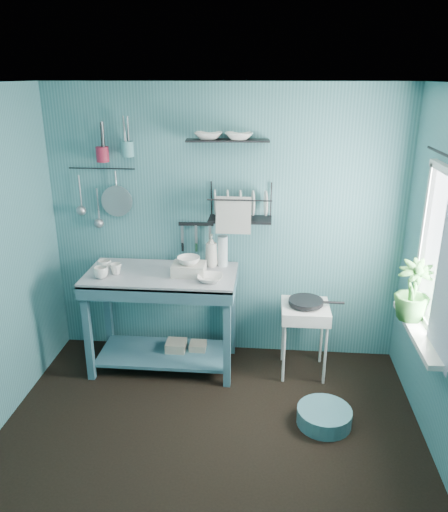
# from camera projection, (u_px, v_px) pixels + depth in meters

# --- Properties ---
(floor) EXTENTS (3.20, 3.20, 0.00)m
(floor) POSITION_uv_depth(u_px,v_px,m) (206.00, 454.00, 3.56)
(floor) COLOR black
(floor) RESTS_ON ground
(ceiling) EXTENTS (3.20, 3.20, 0.00)m
(ceiling) POSITION_uv_depth(u_px,v_px,m) (201.00, 84.00, 2.70)
(ceiling) COLOR silver
(ceiling) RESTS_ON ground
(wall_back) EXTENTS (3.20, 0.00, 3.20)m
(wall_back) POSITION_uv_depth(u_px,v_px,m) (225.00, 226.00, 4.53)
(wall_back) COLOR #3D767D
(wall_back) RESTS_ON ground
(wall_front) EXTENTS (3.20, 0.00, 3.20)m
(wall_front) POSITION_uv_depth(u_px,v_px,m) (148.00, 473.00, 1.73)
(wall_front) COLOR #3D767D
(wall_front) RESTS_ON ground
(work_counter) EXTENTS (1.40, 0.89, 0.93)m
(work_counter) POSITION_uv_depth(u_px,v_px,m) (163.00, 320.00, 4.50)
(work_counter) COLOR #376474
(work_counter) RESTS_ON floor
(mug_left) EXTENTS (0.12, 0.12, 0.10)m
(mug_left) POSITION_uv_depth(u_px,v_px,m) (101.00, 273.00, 4.22)
(mug_left) COLOR white
(mug_left) RESTS_ON work_counter
(mug_mid) EXTENTS (0.14, 0.14, 0.09)m
(mug_mid) POSITION_uv_depth(u_px,v_px,m) (116.00, 269.00, 4.30)
(mug_mid) COLOR white
(mug_mid) RESTS_ON work_counter
(mug_right) EXTENTS (0.17, 0.17, 0.10)m
(mug_right) POSITION_uv_depth(u_px,v_px,m) (105.00, 266.00, 4.37)
(mug_right) COLOR white
(mug_right) RESTS_ON work_counter
(wash_tub) EXTENTS (0.28, 0.22, 0.10)m
(wash_tub) POSITION_uv_depth(u_px,v_px,m) (189.00, 269.00, 4.28)
(wash_tub) COLOR beige
(wash_tub) RESTS_ON work_counter
(tub_bowl) EXTENTS (0.20, 0.19, 0.06)m
(tub_bowl) POSITION_uv_depth(u_px,v_px,m) (189.00, 260.00, 4.26)
(tub_bowl) COLOR white
(tub_bowl) RESTS_ON wash_tub
(soap_bottle) EXTENTS (0.12, 0.12, 0.30)m
(soap_bottle) POSITION_uv_depth(u_px,v_px,m) (211.00, 250.00, 4.44)
(soap_bottle) COLOR beige
(soap_bottle) RESTS_ON work_counter
(water_bottle) EXTENTS (0.09, 0.09, 0.28)m
(water_bottle) POSITION_uv_depth(u_px,v_px,m) (223.00, 251.00, 4.46)
(water_bottle) COLOR silver
(water_bottle) RESTS_ON work_counter
(counter_bowl) EXTENTS (0.22, 0.22, 0.05)m
(counter_bowl) POSITION_uv_depth(u_px,v_px,m) (210.00, 278.00, 4.15)
(counter_bowl) COLOR white
(counter_bowl) RESTS_ON work_counter
(hotplate_stand) EXTENTS (0.45, 0.45, 0.66)m
(hotplate_stand) POSITION_uv_depth(u_px,v_px,m) (304.00, 339.00, 4.44)
(hotplate_stand) COLOR silver
(hotplate_stand) RESTS_ON floor
(frying_pan) EXTENTS (0.30, 0.30, 0.03)m
(frying_pan) POSITION_uv_depth(u_px,v_px,m) (306.00, 302.00, 4.32)
(frying_pan) COLOR black
(frying_pan) RESTS_ON hotplate_stand
(knife_strip) EXTENTS (0.32, 0.04, 0.03)m
(knife_strip) POSITION_uv_depth(u_px,v_px,m) (196.00, 224.00, 4.52)
(knife_strip) COLOR black
(knife_strip) RESTS_ON wall_back
(dish_rack) EXTENTS (0.55, 0.24, 0.32)m
(dish_rack) POSITION_uv_depth(u_px,v_px,m) (240.00, 203.00, 4.31)
(dish_rack) COLOR black
(dish_rack) RESTS_ON wall_back
(upper_shelf) EXTENTS (0.71, 0.23, 0.01)m
(upper_shelf) POSITION_uv_depth(u_px,v_px,m) (228.00, 140.00, 4.17)
(upper_shelf) COLOR black
(upper_shelf) RESTS_ON wall_back
(shelf_bowl_left) EXTENTS (0.24, 0.24, 0.06)m
(shelf_bowl_left) POSITION_uv_depth(u_px,v_px,m) (209.00, 139.00, 4.18)
(shelf_bowl_left) COLOR white
(shelf_bowl_left) RESTS_ON upper_shelf
(shelf_bowl_right) EXTENTS (0.25, 0.25, 0.06)m
(shelf_bowl_right) POSITION_uv_depth(u_px,v_px,m) (239.00, 139.00, 4.16)
(shelf_bowl_right) COLOR white
(shelf_bowl_right) RESTS_ON upper_shelf
(utensil_cup_magenta) EXTENTS (0.11, 0.11, 0.13)m
(utensil_cup_magenta) POSITION_uv_depth(u_px,v_px,m) (102.00, 154.00, 4.33)
(utensil_cup_magenta) COLOR maroon
(utensil_cup_magenta) RESTS_ON wall_back
(utensil_cup_teal) EXTENTS (0.11, 0.11, 0.13)m
(utensil_cup_teal) POSITION_uv_depth(u_px,v_px,m) (127.00, 149.00, 4.29)
(utensil_cup_teal) COLOR teal
(utensil_cup_teal) RESTS_ON wall_back
(colander) EXTENTS (0.28, 0.03, 0.28)m
(colander) POSITION_uv_depth(u_px,v_px,m) (117.00, 201.00, 4.49)
(colander) COLOR #999AA0
(colander) RESTS_ON wall_back
(ladle_outer) EXTENTS (0.01, 0.01, 0.30)m
(ladle_outer) POSITION_uv_depth(u_px,v_px,m) (80.00, 192.00, 4.51)
(ladle_outer) COLOR #999AA0
(ladle_outer) RESTS_ON wall_back
(ladle_inner) EXTENTS (0.01, 0.01, 0.30)m
(ladle_inner) POSITION_uv_depth(u_px,v_px,m) (98.00, 205.00, 4.53)
(ladle_inner) COLOR #999AA0
(ladle_inner) RESTS_ON wall_back
(hook_rail) EXTENTS (0.60, 0.01, 0.01)m
(hook_rail) POSITION_uv_depth(u_px,v_px,m) (102.00, 168.00, 4.42)
(hook_rail) COLOR black
(hook_rail) RESTS_ON wall_back
(window_glass) EXTENTS (0.00, 1.10, 1.10)m
(window_glass) POSITION_uv_depth(u_px,v_px,m) (445.00, 255.00, 3.37)
(window_glass) COLOR white
(window_glass) RESTS_ON wall_right
(windowsill) EXTENTS (0.16, 0.95, 0.04)m
(windowsill) POSITION_uv_depth(u_px,v_px,m) (420.00, 332.00, 3.57)
(windowsill) COLOR silver
(windowsill) RESTS_ON wall_right
(potted_plant) EXTENTS (0.30, 0.30, 0.46)m
(potted_plant) POSITION_uv_depth(u_px,v_px,m) (413.00, 291.00, 3.66)
(potted_plant) COLOR #2B6327
(potted_plant) RESTS_ON windowsill
(storage_tin_large) EXTENTS (0.18, 0.18, 0.22)m
(storage_tin_large) POSITION_uv_depth(u_px,v_px,m) (176.00, 352.00, 4.66)
(storage_tin_large) COLOR gray
(storage_tin_large) RESTS_ON floor
(storage_tin_small) EXTENTS (0.15, 0.15, 0.20)m
(storage_tin_small) POSITION_uv_depth(u_px,v_px,m) (198.00, 352.00, 4.67)
(storage_tin_small) COLOR gray
(storage_tin_small) RESTS_ON floor
(floor_basin) EXTENTS (0.42, 0.42, 0.13)m
(floor_basin) POSITION_uv_depth(u_px,v_px,m) (324.00, 416.00, 3.85)
(floor_basin) COLOR teal
(floor_basin) RESTS_ON floor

